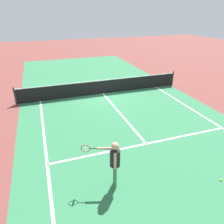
% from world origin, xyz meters
% --- Properties ---
extents(ground_plane, '(60.00, 60.00, 0.00)m').
position_xyz_m(ground_plane, '(0.00, 0.00, 0.00)').
color(ground_plane, brown).
extents(court_surface_inbounds, '(10.62, 24.40, 0.00)m').
position_xyz_m(court_surface_inbounds, '(0.00, 0.00, 0.00)').
color(court_surface_inbounds, '#2D7247').
rests_on(court_surface_inbounds, ground_plane).
extents(line_sideline_left, '(0.10, 11.89, 0.01)m').
position_xyz_m(line_sideline_left, '(-4.11, -5.95, 0.00)').
color(line_sideline_left, white).
rests_on(line_sideline_left, ground_plane).
extents(line_sideline_right, '(0.10, 11.89, 0.01)m').
position_xyz_m(line_sideline_right, '(4.11, -5.95, 0.00)').
color(line_sideline_right, white).
rests_on(line_sideline_right, ground_plane).
extents(line_service_near, '(8.22, 0.10, 0.01)m').
position_xyz_m(line_service_near, '(0.00, -6.40, 0.00)').
color(line_service_near, white).
rests_on(line_service_near, ground_plane).
extents(line_center_service, '(0.10, 6.40, 0.01)m').
position_xyz_m(line_center_service, '(0.00, -3.20, 0.00)').
color(line_center_service, white).
rests_on(line_center_service, ground_plane).
extents(net, '(11.09, 0.09, 1.07)m').
position_xyz_m(net, '(0.00, 0.00, 0.49)').
color(net, '#33383D').
rests_on(net, ground_plane).
extents(player_near, '(1.11, 0.76, 1.65)m').
position_xyz_m(player_near, '(-2.11, -8.17, 1.03)').
color(player_near, '#3F7247').
rests_on(player_near, ground_plane).
extents(tennis_ball_by_baseline, '(0.07, 0.07, 0.07)m').
position_xyz_m(tennis_ball_by_baseline, '(1.36, -9.17, 0.03)').
color(tennis_ball_by_baseline, '#CCE033').
rests_on(tennis_ball_by_baseline, ground_plane).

